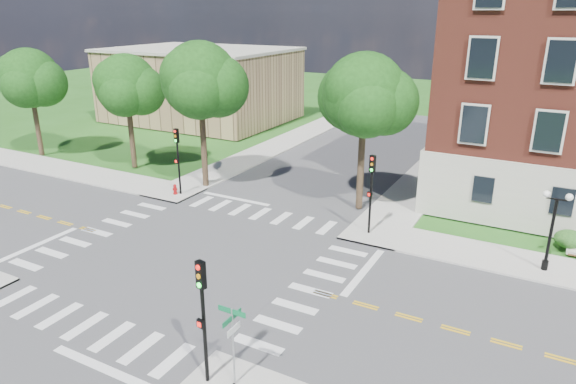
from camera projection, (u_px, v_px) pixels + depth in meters
The scene contains 18 objects.
ground at pixel (191, 258), 27.85m from camera, with size 160.00×160.00×0.00m, color #235517.
road_ew at pixel (191, 258), 27.85m from camera, with size 90.00×12.00×0.01m, color #3D3D3F.
road_ns at pixel (191, 258), 27.85m from camera, with size 12.00×90.00×0.01m, color #3D3D3F.
sidewalk_ne at pixel (525, 214), 33.70m from camera, with size 34.00×34.00×0.12m.
sidewalk_nw at pixel (164, 154), 47.44m from camera, with size 34.00×34.00×0.12m.
crosswalk_east at pixel (310, 291), 24.64m from camera, with size 2.20×10.20×0.02m, color silver, non-canonical shape.
stop_bar_east at pixel (364, 272), 26.40m from camera, with size 0.40×5.50×0.00m, color silver.
secondary_building at pixel (201, 84), 61.09m from camera, with size 20.40×15.40×8.30m.
tree_a at pixel (29, 78), 44.81m from camera, with size 5.17×5.17×9.51m.
tree_b at pixel (126, 85), 41.14m from camera, with size 4.99×4.99×9.36m.
tree_c at pixel (200, 81), 36.30m from camera, with size 5.52×5.52×10.62m.
tree_d at pixel (364, 95), 32.04m from camera, with size 5.32×5.32×10.23m.
traffic_signal_se at pixel (203, 307), 17.48m from camera, with size 0.36×0.42×4.80m.
traffic_signal_ne at pixel (371, 184), 29.67m from camera, with size 0.38×0.46×4.80m.
traffic_signal_nw at pixel (178, 153), 36.13m from camera, with size 0.36×0.41×4.80m.
twin_lamp_west at pixel (552, 227), 25.59m from camera, with size 1.36×0.36×4.23m.
street_sign_pole at pixel (233, 332), 17.62m from camera, with size 1.10×1.10×3.10m.
fire_hydrant at pixel (175, 190), 36.98m from camera, with size 0.35×0.35×0.75m.
Camera 1 is at (16.50, -19.51, 12.79)m, focal length 32.00 mm.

